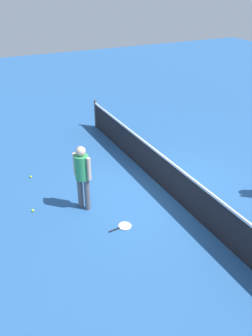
# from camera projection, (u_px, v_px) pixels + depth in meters

# --- Properties ---
(ground_plane) EXTENTS (40.00, 40.00, 0.00)m
(ground_plane) POSITION_uv_depth(u_px,v_px,m) (164.00, 189.00, 9.49)
(ground_plane) COLOR #265693
(court_net) EXTENTS (10.09, 0.09, 1.07)m
(court_net) POSITION_uv_depth(u_px,v_px,m) (165.00, 173.00, 9.25)
(court_net) COLOR #4C4C51
(court_net) RESTS_ON ground_plane
(player_near_side) EXTENTS (0.50, 0.46, 1.70)m
(player_near_side) POSITION_uv_depth(u_px,v_px,m) (82.00, 173.00, 8.25)
(player_near_side) COLOR #595960
(player_near_side) RESTS_ON ground_plane
(tennis_racket_near_player) EXTENTS (0.34, 0.60, 0.03)m
(tennis_racket_near_player) POSITION_uv_depth(u_px,v_px,m) (124.00, 226.00, 8.06)
(tennis_racket_near_player) COLOR white
(tennis_racket_near_player) RESTS_ON ground_plane
(tennis_ball_near_player) EXTENTS (0.07, 0.07, 0.07)m
(tennis_ball_near_player) POSITION_uv_depth(u_px,v_px,m) (31.00, 177.00, 10.00)
(tennis_ball_near_player) COLOR #C6E033
(tennis_ball_near_player) RESTS_ON ground_plane
(tennis_ball_midcourt) EXTENTS (0.07, 0.07, 0.07)m
(tennis_ball_midcourt) POSITION_uv_depth(u_px,v_px,m) (33.00, 210.00, 8.57)
(tennis_ball_midcourt) COLOR #C6E033
(tennis_ball_midcourt) RESTS_ON ground_plane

